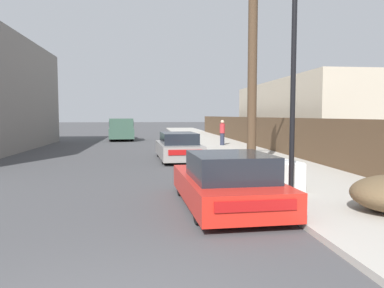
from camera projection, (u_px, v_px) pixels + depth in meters
sidewalk_curb at (215, 143)px, 27.26m from camera, size 4.20×63.00×0.12m
discarded_fridge at (278, 173)px, 10.11m from camera, size 0.90×1.77×0.78m
parked_sports_car_red at (227, 182)px, 8.38m from camera, size 2.08×4.26×1.24m
car_parked_mid at (178, 147)px, 17.31m from camera, size 1.98×4.73×1.27m
pickup_truck at (121, 129)px, 30.80m from camera, size 2.40×5.53×1.81m
utility_pole at (252, 61)px, 13.08m from camera, size 1.80×0.33×7.50m
street_lamp at (293, 76)px, 8.70m from camera, size 0.26×0.26×4.94m
wooden_fence at (254, 131)px, 24.29m from camera, size 0.08×41.95×1.82m
building_right_house at (312, 115)px, 24.64m from camera, size 6.00×15.29×4.23m
pedestrian at (222, 132)px, 24.35m from camera, size 0.34×0.34×1.64m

